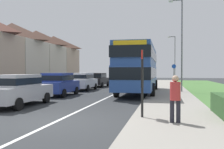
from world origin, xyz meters
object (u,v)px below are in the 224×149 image
at_px(parked_car_white, 83,81).
at_px(street_lamp_far, 174,56).
at_px(double_decker_bus, 139,67).
at_px(parked_car_blue, 58,83).
at_px(cycle_route_sign, 174,75).
at_px(street_lamp_mid, 181,39).
at_px(bus_stop_sign, 142,78).
at_px(parked_car_silver, 17,89).
at_px(parked_car_black, 98,79).
at_px(pedestrian_at_stop, 175,96).

xyz_separation_m(parked_car_white, street_lamp_far, (8.94, 17.10, 3.19)).
xyz_separation_m(double_decker_bus, parked_car_blue, (-5.52, -3.05, -1.23)).
relative_size(double_decker_bus, cycle_route_sign, 4.24).
distance_m(parked_car_white, street_lamp_mid, 9.49).
bearing_deg(double_decker_bus, street_lamp_far, 79.74).
xyz_separation_m(cycle_route_sign, street_lamp_far, (0.50, 12.42, 2.67)).
height_order(parked_car_white, bus_stop_sign, bus_stop_sign).
xyz_separation_m(parked_car_silver, bus_stop_sign, (6.59, -2.39, 0.64)).
xyz_separation_m(parked_car_black, street_lamp_mid, (8.74, -6.35, 3.52)).
height_order(parked_car_black, street_lamp_mid, street_lamp_mid).
bearing_deg(parked_car_blue, parked_car_white, 89.11).
height_order(pedestrian_at_stop, street_lamp_mid, street_lamp_mid).
xyz_separation_m(parked_car_blue, pedestrian_at_stop, (7.88, -8.63, 0.06)).
relative_size(double_decker_bus, pedestrian_at_stop, 6.39).
distance_m(parked_car_blue, parked_car_white, 5.32).
xyz_separation_m(parked_car_white, parked_car_black, (0.02, 5.30, -0.03)).
bearing_deg(parked_car_silver, parked_car_white, 90.34).
relative_size(parked_car_blue, street_lamp_far, 0.56).
relative_size(parked_car_white, bus_stop_sign, 1.61).
bearing_deg(pedestrian_at_stop, street_lamp_mid, 85.75).
height_order(parked_car_blue, street_lamp_mid, street_lamp_mid).
relative_size(bus_stop_sign, street_lamp_far, 0.37).
xyz_separation_m(parked_car_white, pedestrian_at_stop, (7.80, -13.96, 0.07)).
distance_m(parked_car_black, street_lamp_mid, 11.36).
bearing_deg(double_decker_bus, cycle_route_sign, 66.62).
bearing_deg(parked_car_silver, street_lamp_mid, 48.30).
bearing_deg(street_lamp_far, parked_car_white, -117.60).
xyz_separation_m(double_decker_bus, bus_stop_sign, (1.22, -10.92, -0.60)).
distance_m(parked_car_blue, street_lamp_far, 24.38).
xyz_separation_m(double_decker_bus, parked_car_silver, (-5.37, -8.53, -1.24)).
bearing_deg(parked_car_blue, cycle_route_sign, 49.56).
bearing_deg(pedestrian_at_stop, parked_car_silver, 157.86).
bearing_deg(pedestrian_at_stop, cycle_route_sign, 88.03).
relative_size(parked_car_blue, cycle_route_sign, 1.59).
bearing_deg(pedestrian_at_stop, street_lamp_far, 87.90).
height_order(parked_car_silver, parked_car_black, parked_car_silver).
xyz_separation_m(parked_car_silver, parked_car_black, (-0.04, 16.11, -0.02)).
relative_size(parked_car_white, street_lamp_far, 0.59).
distance_m(street_lamp_mid, street_lamp_far, 18.16).
bearing_deg(street_lamp_mid, cycle_route_sign, 93.17).
relative_size(cycle_route_sign, street_lamp_mid, 0.33).
relative_size(parked_car_silver, parked_car_black, 0.98).
relative_size(bus_stop_sign, cycle_route_sign, 1.03).
height_order(parked_car_white, street_lamp_far, street_lamp_far).
height_order(parked_car_black, bus_stop_sign, bus_stop_sign).
height_order(double_decker_bus, parked_car_silver, double_decker_bus).
bearing_deg(parked_car_white, street_lamp_far, 62.40).
height_order(parked_car_silver, cycle_route_sign, cycle_route_sign).
distance_m(parked_car_blue, cycle_route_sign, 13.15).
relative_size(pedestrian_at_stop, bus_stop_sign, 0.64).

